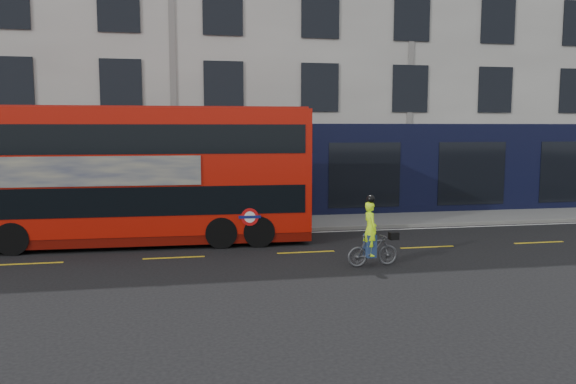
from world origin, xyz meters
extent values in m
plane|color=black|center=(0.00, 0.00, 0.00)|extent=(120.00, 120.00, 0.00)
cube|color=slate|center=(0.00, 6.50, 0.06)|extent=(60.00, 3.00, 0.12)
cube|color=slate|center=(0.00, 5.00, 0.07)|extent=(60.00, 0.12, 0.13)
cube|color=beige|center=(0.00, 13.00, 7.50)|extent=(50.00, 10.00, 15.00)
cube|color=black|center=(0.00, 7.98, 2.00)|extent=(50.00, 0.08, 4.00)
cube|color=silver|center=(0.00, 4.70, 0.00)|extent=(58.00, 0.10, 0.01)
cube|color=#B21207|center=(-1.12, 3.80, 2.44)|extent=(11.16, 2.83, 3.98)
cube|color=#590903|center=(-1.12, 3.80, 0.30)|extent=(11.15, 2.78, 0.30)
cube|color=black|center=(-1.12, 3.80, 1.56)|extent=(10.71, 2.85, 0.91)
cube|color=black|center=(-1.12, 3.80, 3.48)|extent=(10.71, 2.85, 0.91)
cube|color=maroon|center=(-1.12, 3.80, 4.46)|extent=(10.93, 2.72, 0.08)
cube|color=black|center=(4.44, 3.65, 1.56)|extent=(0.10, 2.27, 0.91)
cube|color=black|center=(4.44, 3.65, 3.48)|extent=(0.10, 2.27, 0.91)
cube|color=tan|center=(-2.16, 2.54, 2.52)|extent=(6.05, 0.21, 0.91)
cylinder|color=red|center=(2.37, 2.41, 1.01)|extent=(0.56, 0.04, 0.56)
cylinder|color=white|center=(2.37, 2.41, 1.01)|extent=(0.36, 0.03, 0.36)
cube|color=#0C1459|center=(2.37, 2.40, 1.01)|extent=(0.71, 0.04, 0.09)
cylinder|color=black|center=(2.71, 3.69, 0.50)|extent=(1.08, 2.60, 1.01)
cylinder|color=black|center=(1.50, 3.73, 0.50)|extent=(1.08, 2.60, 1.01)
cylinder|color=black|center=(-4.75, 3.90, 0.50)|extent=(1.08, 2.60, 1.01)
imported|color=#4C4D51|center=(5.45, -0.54, 0.45)|extent=(1.51, 0.54, 0.89)
imported|color=#BEF914|center=(5.36, -0.55, 1.06)|extent=(0.40, 0.57, 1.49)
cube|color=black|center=(6.07, -0.49, 0.82)|extent=(0.27, 0.22, 0.20)
cube|color=navy|center=(5.36, -0.55, 0.59)|extent=(0.30, 0.36, 0.63)
sphere|color=black|center=(5.36, -0.55, 1.88)|extent=(0.23, 0.23, 0.23)
camera|label=1|loc=(0.33, -15.11, 3.82)|focal=35.00mm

